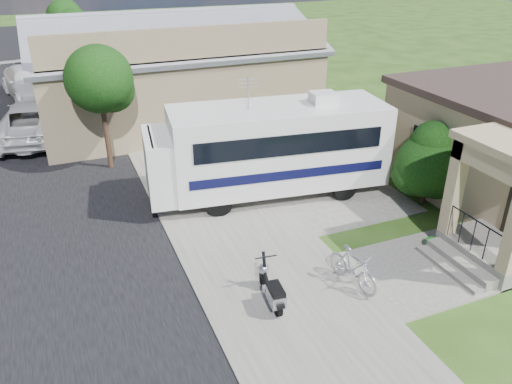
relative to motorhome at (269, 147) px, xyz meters
name	(u,v)px	position (x,y,z in m)	size (l,w,h in m)	color
ground	(311,273)	(-0.85, -4.62, -1.71)	(120.00, 120.00, 0.00)	#214011
street_slab	(6,172)	(-8.35, 5.38, -1.70)	(9.00, 80.00, 0.02)	black
sidewalk_slab	(176,147)	(-1.85, 5.38, -1.68)	(4.00, 80.00, 0.06)	#5D5B54
driveway_slab	(288,191)	(0.65, -0.12, -1.69)	(7.00, 6.00, 0.05)	#5D5B54
walk_slab	(430,268)	(2.15, -5.62, -1.69)	(4.00, 3.00, 0.05)	#5D5B54
warehouse	(173,77)	(-0.85, 9.35, 0.28)	(12.50, 8.40, 5.04)	#887455
street_tree_a	(102,82)	(-4.55, 4.43, 1.54)	(2.44, 2.40, 4.58)	#322116
street_tree_b	(78,35)	(-4.55, 14.43, 1.68)	(2.44, 2.40, 4.73)	#322116
street_tree_c	(67,19)	(-4.55, 23.43, 1.39)	(2.44, 2.40, 4.42)	#322116
motorhome	(269,147)	(0.00, 0.00, 0.00)	(8.02, 3.40, 3.98)	silver
shrub	(429,162)	(4.46, -2.46, -0.28)	(2.28, 2.18, 2.80)	#322116
scooter	(272,289)	(-2.30, -5.39, -1.26)	(0.55, 1.54, 1.01)	black
bicycle	(353,270)	(-0.18, -5.49, -1.22)	(0.46, 1.64, 0.99)	#A4A4AB
pickup_truck	(36,119)	(-7.11, 8.89, -0.88)	(2.76, 5.98, 1.66)	silver
van	(31,83)	(-7.26, 15.67, -0.87)	(2.36, 5.81, 1.68)	silver
garden_hose	(433,245)	(2.90, -4.86, -1.61)	(0.45, 0.45, 0.20)	#167118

